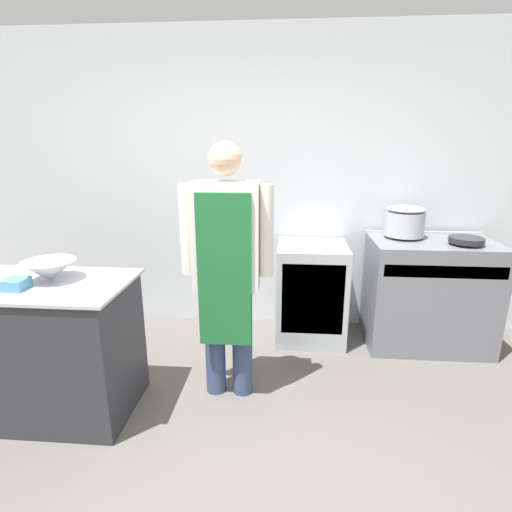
{
  "coord_description": "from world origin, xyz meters",
  "views": [
    {
      "loc": [
        0.31,
        -1.49,
        1.73
      ],
      "look_at": [
        0.09,
        1.21,
        0.95
      ],
      "focal_mm": 28.0,
      "sensor_mm": 36.0,
      "label": 1
    }
  ],
  "objects_px": {
    "person_cook": "(227,261)",
    "mixing_bowl": "(50,271)",
    "plastic_tub": "(16,284)",
    "stock_pot": "(405,221)",
    "fridge_unit": "(311,292)",
    "saute_pan": "(466,240)",
    "stove": "(428,294)"
  },
  "relations": [
    {
      "from": "plastic_tub",
      "to": "stock_pot",
      "type": "relative_size",
      "value": 0.39
    },
    {
      "from": "mixing_bowl",
      "to": "saute_pan",
      "type": "xyz_separation_m",
      "value": [
        2.9,
        0.97,
        0.02
      ]
    },
    {
      "from": "plastic_tub",
      "to": "stock_pot",
      "type": "xyz_separation_m",
      "value": [
        2.58,
        1.35,
        0.16
      ]
    },
    {
      "from": "plastic_tub",
      "to": "stock_pot",
      "type": "height_order",
      "value": "stock_pot"
    },
    {
      "from": "person_cook",
      "to": "saute_pan",
      "type": "height_order",
      "value": "person_cook"
    },
    {
      "from": "mixing_bowl",
      "to": "stock_pot",
      "type": "xyz_separation_m",
      "value": [
        2.47,
        1.19,
        0.13
      ]
    },
    {
      "from": "person_cook",
      "to": "mixing_bowl",
      "type": "distance_m",
      "value": 1.1
    },
    {
      "from": "fridge_unit",
      "to": "mixing_bowl",
      "type": "relative_size",
      "value": 2.67
    },
    {
      "from": "person_cook",
      "to": "saute_pan",
      "type": "xyz_separation_m",
      "value": [
        1.82,
        0.74,
        -0.01
      ]
    },
    {
      "from": "stove",
      "to": "plastic_tub",
      "type": "height_order",
      "value": "plastic_tub"
    },
    {
      "from": "person_cook",
      "to": "saute_pan",
      "type": "distance_m",
      "value": 1.96
    },
    {
      "from": "fridge_unit",
      "to": "mixing_bowl",
      "type": "xyz_separation_m",
      "value": [
        -1.69,
        -1.12,
        0.52
      ]
    },
    {
      "from": "stock_pot",
      "to": "person_cook",
      "type": "bearing_deg",
      "value": -145.25
    },
    {
      "from": "plastic_tub",
      "to": "saute_pan",
      "type": "bearing_deg",
      "value": 20.73
    },
    {
      "from": "stove",
      "to": "stock_pot",
      "type": "xyz_separation_m",
      "value": [
        -0.23,
        0.11,
        0.62
      ]
    },
    {
      "from": "saute_pan",
      "to": "mixing_bowl",
      "type": "bearing_deg",
      "value": -161.47
    },
    {
      "from": "fridge_unit",
      "to": "person_cook",
      "type": "bearing_deg",
      "value": -124.38
    },
    {
      "from": "mixing_bowl",
      "to": "stock_pot",
      "type": "bearing_deg",
      "value": 25.72
    },
    {
      "from": "mixing_bowl",
      "to": "stove",
      "type": "bearing_deg",
      "value": 21.81
    },
    {
      "from": "stove",
      "to": "stock_pot",
      "type": "relative_size",
      "value": 3.12
    },
    {
      "from": "saute_pan",
      "to": "person_cook",
      "type": "bearing_deg",
      "value": -157.71
    },
    {
      "from": "mixing_bowl",
      "to": "plastic_tub",
      "type": "xyz_separation_m",
      "value": [
        -0.11,
        -0.17,
        -0.03
      ]
    },
    {
      "from": "saute_pan",
      "to": "fridge_unit",
      "type": "bearing_deg",
      "value": 173.02
    },
    {
      "from": "mixing_bowl",
      "to": "stock_pot",
      "type": "distance_m",
      "value": 2.74
    },
    {
      "from": "plastic_tub",
      "to": "stock_pot",
      "type": "bearing_deg",
      "value": 27.74
    },
    {
      "from": "fridge_unit",
      "to": "person_cook",
      "type": "height_order",
      "value": "person_cook"
    },
    {
      "from": "stock_pot",
      "to": "fridge_unit",
      "type": "bearing_deg",
      "value": -174.93
    },
    {
      "from": "fridge_unit",
      "to": "saute_pan",
      "type": "relative_size",
      "value": 3.27
    },
    {
      "from": "stove",
      "to": "saute_pan",
      "type": "bearing_deg",
      "value": -27.85
    },
    {
      "from": "plastic_tub",
      "to": "fridge_unit",
      "type": "bearing_deg",
      "value": 35.52
    },
    {
      "from": "fridge_unit",
      "to": "plastic_tub",
      "type": "xyz_separation_m",
      "value": [
        -1.8,
        -1.29,
        0.49
      ]
    },
    {
      "from": "saute_pan",
      "to": "stove",
      "type": "bearing_deg",
      "value": 152.15
    }
  ]
}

